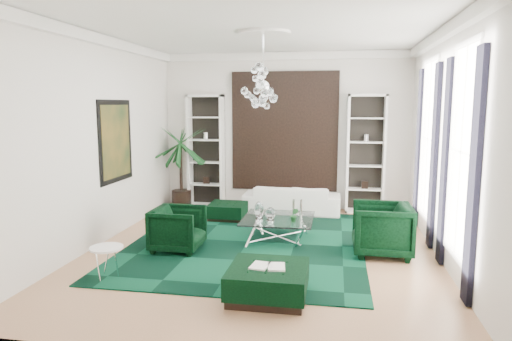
% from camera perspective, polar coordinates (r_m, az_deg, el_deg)
% --- Properties ---
extents(floor, '(6.00, 7.00, 0.02)m').
position_cam_1_polar(floor, '(8.17, 0.68, -10.07)').
color(floor, tan).
rests_on(floor, ground).
extents(ceiling, '(6.00, 7.00, 0.02)m').
position_cam_1_polar(ceiling, '(7.86, 0.73, 17.41)').
color(ceiling, white).
rests_on(ceiling, ground).
extents(wall_back, '(6.00, 0.02, 3.80)m').
position_cam_1_polar(wall_back, '(11.26, 3.60, 4.89)').
color(wall_back, silver).
rests_on(wall_back, ground).
extents(wall_front, '(6.00, 0.02, 3.80)m').
position_cam_1_polar(wall_front, '(4.38, -6.71, -0.50)').
color(wall_front, silver).
rests_on(wall_front, ground).
extents(wall_left, '(0.02, 7.00, 3.80)m').
position_cam_1_polar(wall_left, '(8.79, -19.09, 3.50)').
color(wall_left, silver).
rests_on(wall_left, ground).
extents(wall_right, '(0.02, 7.00, 3.80)m').
position_cam_1_polar(wall_right, '(7.88, 22.87, 2.80)').
color(wall_right, silver).
rests_on(wall_right, ground).
extents(crown_molding, '(6.00, 7.00, 0.18)m').
position_cam_1_polar(crown_molding, '(7.84, 0.73, 16.62)').
color(crown_molding, white).
rests_on(crown_molding, ceiling).
extents(ceiling_medallion, '(0.90, 0.90, 0.05)m').
position_cam_1_polar(ceiling_medallion, '(8.14, 1.09, 16.80)').
color(ceiling_medallion, white).
rests_on(ceiling_medallion, ceiling).
extents(tapestry, '(2.50, 0.06, 2.80)m').
position_cam_1_polar(tapestry, '(11.21, 3.57, 4.88)').
color(tapestry, black).
rests_on(tapestry, wall_back).
extents(shelving_left, '(0.90, 0.38, 2.80)m').
position_cam_1_polar(shelving_left, '(11.48, -6.26, 2.42)').
color(shelving_left, white).
rests_on(shelving_left, floor).
extents(shelving_right, '(0.90, 0.38, 2.80)m').
position_cam_1_polar(shelving_right, '(11.05, 13.56, 2.01)').
color(shelving_right, white).
rests_on(shelving_right, floor).
extents(painting, '(0.04, 1.30, 1.60)m').
position_cam_1_polar(painting, '(9.30, -17.07, 3.52)').
color(painting, black).
rests_on(painting, wall_left).
extents(window_near, '(0.03, 1.10, 2.90)m').
position_cam_1_polar(window_near, '(7.01, 24.32, 2.11)').
color(window_near, white).
rests_on(window_near, wall_right).
extents(curtain_near_a, '(0.07, 0.30, 3.25)m').
position_cam_1_polar(curtain_near_a, '(6.28, 25.61, -0.90)').
color(curtain_near_a, black).
rests_on(curtain_near_a, floor).
extents(curtain_near_b, '(0.07, 0.30, 3.25)m').
position_cam_1_polar(curtain_near_b, '(7.78, 22.57, 0.90)').
color(curtain_near_b, black).
rests_on(curtain_near_b, floor).
extents(window_far, '(0.03, 1.10, 2.90)m').
position_cam_1_polar(window_far, '(9.34, 20.73, 3.68)').
color(window_far, white).
rests_on(window_far, wall_right).
extents(curtain_far_a, '(0.07, 0.30, 3.25)m').
position_cam_1_polar(curtain_far_a, '(8.60, 21.37, 1.61)').
color(curtain_far_a, black).
rests_on(curtain_far_a, floor).
extents(curtain_far_b, '(0.07, 0.30, 3.25)m').
position_cam_1_polar(curtain_far_b, '(10.12, 19.65, 2.63)').
color(curtain_far_b, black).
rests_on(curtain_far_b, floor).
extents(rug, '(4.20, 5.00, 0.02)m').
position_cam_1_polar(rug, '(8.63, -1.00, -8.93)').
color(rug, black).
rests_on(rug, floor).
extents(sofa, '(2.25, 0.88, 0.66)m').
position_cam_1_polar(sofa, '(10.85, 4.51, -3.63)').
color(sofa, white).
rests_on(sofa, floor).
extents(armchair_left, '(0.86, 0.83, 0.78)m').
position_cam_1_polar(armchair_left, '(8.20, -9.73, -7.20)').
color(armchair_left, black).
rests_on(armchair_left, floor).
extents(armchair_right, '(0.98, 0.95, 0.89)m').
position_cam_1_polar(armchair_right, '(8.14, 15.42, -7.10)').
color(armchair_right, black).
rests_on(armchair_right, floor).
extents(coffee_table, '(1.31, 1.31, 0.45)m').
position_cam_1_polar(coffee_table, '(8.67, 2.77, -7.37)').
color(coffee_table, white).
rests_on(coffee_table, floor).
extents(ottoman_side, '(0.80, 0.80, 0.36)m').
position_cam_1_polar(ottoman_side, '(10.30, -3.58, -5.11)').
color(ottoman_side, black).
rests_on(ottoman_side, floor).
extents(ottoman_front, '(1.04, 1.04, 0.41)m').
position_cam_1_polar(ottoman_front, '(6.28, 1.52, -13.75)').
color(ottoman_front, black).
rests_on(ottoman_front, floor).
extents(book, '(0.47, 0.31, 0.03)m').
position_cam_1_polar(book, '(6.20, 1.53, -11.83)').
color(book, white).
rests_on(book, ottoman_front).
extents(side_table, '(0.49, 0.49, 0.47)m').
position_cam_1_polar(side_table, '(7.22, -18.11, -10.95)').
color(side_table, white).
rests_on(side_table, floor).
extents(palm, '(1.64, 1.64, 2.62)m').
position_cam_1_polar(palm, '(11.41, -9.40, 1.88)').
color(palm, '#184D20').
rests_on(palm, floor).
extents(chandelier, '(0.87, 0.87, 0.79)m').
position_cam_1_polar(chandelier, '(7.88, 0.92, 10.37)').
color(chandelier, white).
rests_on(chandelier, ceiling).
extents(table_plant, '(0.15, 0.12, 0.26)m').
position_cam_1_polar(table_plant, '(8.29, 4.81, -5.58)').
color(table_plant, '#184D20').
rests_on(table_plant, coffee_table).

